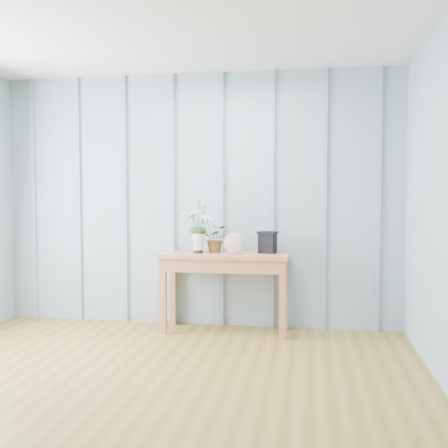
% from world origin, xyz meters
% --- Properties ---
extents(ground, '(4.50, 4.50, 0.00)m').
position_xyz_m(ground, '(0.00, 0.00, 0.00)').
color(ground, brown).
rests_on(ground, ground).
extents(room_shell, '(4.00, 4.50, 2.50)m').
position_xyz_m(room_shell, '(0.00, 0.92, 1.99)').
color(room_shell, '#91A8B8').
rests_on(room_shell, ground).
extents(sideboard, '(1.20, 0.45, 0.75)m').
position_xyz_m(sideboard, '(0.32, 1.99, 0.64)').
color(sideboard, '#AB6743').
rests_on(sideboard, ground).
extents(daisy_vase, '(0.38, 0.29, 0.54)m').
position_xyz_m(daisy_vase, '(0.07, 1.97, 1.09)').
color(daisy_vase, black).
rests_on(daisy_vase, sideboard).
extents(spider_plant, '(0.24, 0.21, 0.26)m').
position_xyz_m(spider_plant, '(0.22, 2.07, 0.88)').
color(spider_plant, '#1C3512').
rests_on(spider_plant, sideboard).
extents(felt_disc_vessel, '(0.20, 0.08, 0.20)m').
position_xyz_m(felt_disc_vessel, '(0.42, 1.94, 0.85)').
color(felt_disc_vessel, '#87474D').
rests_on(felt_disc_vessel, sideboard).
extents(carved_box, '(0.20, 0.18, 0.21)m').
position_xyz_m(carved_box, '(0.72, 2.06, 0.86)').
color(carved_box, black).
rests_on(carved_box, sideboard).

